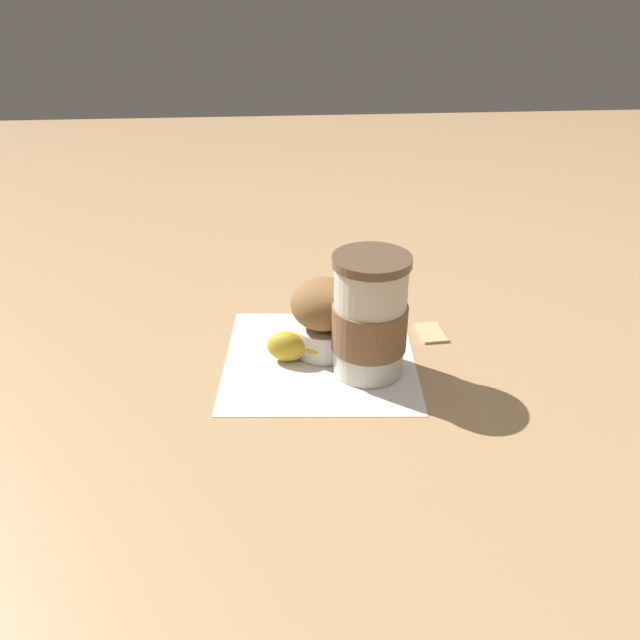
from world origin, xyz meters
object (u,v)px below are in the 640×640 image
object	(u,v)px
sugar_packet	(431,331)
coffee_cup	(370,318)
banana	(325,341)
muffin	(324,315)

from	to	relation	value
sugar_packet	coffee_cup	bearing A→B (deg)	38.72
coffee_cup	banana	world-z (taller)	coffee_cup
coffee_cup	sugar_packet	size ratio (longest dim) A/B	2.90
coffee_cup	banana	bearing A→B (deg)	-38.00
banana	sugar_packet	xyz separation A→B (m)	(-0.14, -0.04, -0.02)
banana	muffin	bearing A→B (deg)	-82.77
muffin	sugar_packet	world-z (taller)	muffin
muffin	coffee_cup	bearing A→B (deg)	137.81
muffin	banana	bearing A→B (deg)	97.23
coffee_cup	sugar_packet	xyz separation A→B (m)	(-0.10, -0.08, -0.07)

